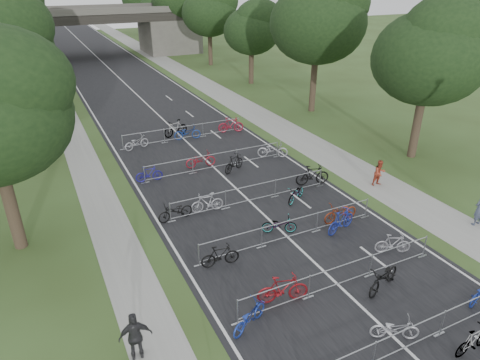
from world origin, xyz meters
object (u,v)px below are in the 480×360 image
(pedestrian_b, at_px, (380,173))
(pedestrian_c, at_px, (136,337))
(overpass_bridge, at_px, (94,32))
(pedestrian_a, at_px, (480,208))

(pedestrian_b, relative_size, pedestrian_c, 0.86)
(overpass_bridge, distance_m, pedestrian_c, 58.35)
(overpass_bridge, bearing_deg, pedestrian_a, -80.90)
(pedestrian_a, relative_size, pedestrian_b, 1.17)
(pedestrian_a, bearing_deg, overpass_bridge, -83.47)
(pedestrian_a, distance_m, pedestrian_b, 5.74)
(overpass_bridge, height_order, pedestrian_a, overpass_bridge)
(pedestrian_b, bearing_deg, pedestrian_a, -74.30)
(overpass_bridge, bearing_deg, pedestrian_b, -81.36)
(overpass_bridge, xyz_separation_m, pedestrian_b, (7.81, -51.42, -2.74))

